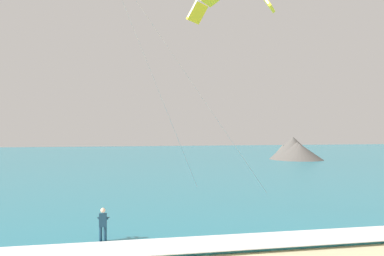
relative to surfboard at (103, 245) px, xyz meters
name	(u,v)px	position (x,y,z in m)	size (l,w,h in m)	color
sea	(111,160)	(3.44, 57.42, 0.07)	(200.00, 120.00, 0.20)	teal
surf_foam	(185,245)	(3.44, -1.58, 0.19)	(200.00, 2.71, 0.04)	white
surfboard	(103,245)	(0.00, 0.00, 0.00)	(0.58, 1.44, 0.09)	white
kitesurfer	(103,225)	(0.00, 0.02, 0.91)	(0.55, 0.55, 1.69)	#143347
headland_right	(295,151)	(33.51, 49.11, 1.66)	(8.72, 10.47, 4.02)	#56514C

